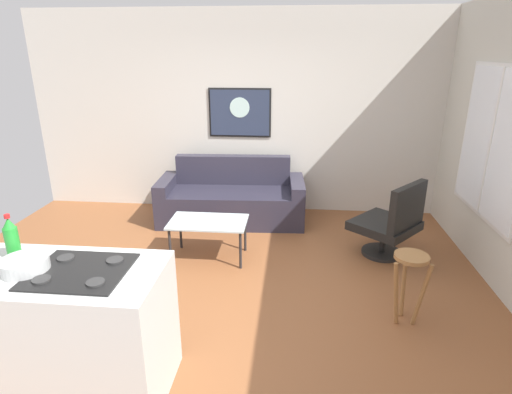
{
  "coord_description": "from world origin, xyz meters",
  "views": [
    {
      "loc": [
        0.59,
        -3.48,
        2.26
      ],
      "look_at": [
        0.18,
        0.9,
        0.7
      ],
      "focal_mm": 29.2,
      "sensor_mm": 36.0,
      "label": 1
    }
  ],
  "objects_px": {
    "armchair": "(392,223)",
    "wall_painting": "(240,113)",
    "soda_bottle_2": "(12,239)",
    "couch": "(232,200)",
    "mixing_bowl": "(25,265)",
    "coffee_table": "(208,225)",
    "bar_stool": "(410,272)"
  },
  "relations": [
    {
      "from": "soda_bottle_2",
      "to": "couch",
      "type": "bearing_deg",
      "value": 71.62
    },
    {
      "from": "bar_stool",
      "to": "wall_painting",
      "type": "bearing_deg",
      "value": 123.94
    },
    {
      "from": "couch",
      "to": "coffee_table",
      "type": "xyz_separation_m",
      "value": [
        -0.09,
        -1.15,
        0.12
      ]
    },
    {
      "from": "bar_stool",
      "to": "wall_painting",
      "type": "relative_size",
      "value": 0.73
    },
    {
      "from": "armchair",
      "to": "bar_stool",
      "type": "bearing_deg",
      "value": -95.18
    },
    {
      "from": "coffee_table",
      "to": "wall_painting",
      "type": "distance_m",
      "value": 1.93
    },
    {
      "from": "couch",
      "to": "mixing_bowl",
      "type": "distance_m",
      "value": 3.36
    },
    {
      "from": "armchair",
      "to": "mixing_bowl",
      "type": "height_order",
      "value": "mixing_bowl"
    },
    {
      "from": "couch",
      "to": "soda_bottle_2",
      "type": "bearing_deg",
      "value": -108.38
    },
    {
      "from": "armchair",
      "to": "wall_painting",
      "type": "height_order",
      "value": "wall_painting"
    },
    {
      "from": "mixing_bowl",
      "to": "wall_painting",
      "type": "relative_size",
      "value": 0.33
    },
    {
      "from": "coffee_table",
      "to": "mixing_bowl",
      "type": "distance_m",
      "value": 2.24
    },
    {
      "from": "soda_bottle_2",
      "to": "mixing_bowl",
      "type": "bearing_deg",
      "value": -41.77
    },
    {
      "from": "coffee_table",
      "to": "soda_bottle_2",
      "type": "relative_size",
      "value": 2.7
    },
    {
      "from": "coffee_table",
      "to": "wall_painting",
      "type": "bearing_deg",
      "value": 84.64
    },
    {
      "from": "bar_stool",
      "to": "wall_painting",
      "type": "height_order",
      "value": "wall_painting"
    },
    {
      "from": "armchair",
      "to": "wall_painting",
      "type": "xyz_separation_m",
      "value": [
        -1.9,
        1.42,
        1.0
      ]
    },
    {
      "from": "wall_painting",
      "to": "soda_bottle_2",
      "type": "bearing_deg",
      "value": -106.92
    },
    {
      "from": "couch",
      "to": "soda_bottle_2",
      "type": "relative_size",
      "value": 6.29
    },
    {
      "from": "coffee_table",
      "to": "soda_bottle_2",
      "type": "bearing_deg",
      "value": -116.01
    },
    {
      "from": "armchair",
      "to": "mixing_bowl",
      "type": "distance_m",
      "value": 3.62
    },
    {
      "from": "armchair",
      "to": "bar_stool",
      "type": "distance_m",
      "value": 1.24
    },
    {
      "from": "mixing_bowl",
      "to": "armchair",
      "type": "bearing_deg",
      "value": 38.93
    },
    {
      "from": "bar_stool",
      "to": "soda_bottle_2",
      "type": "bearing_deg",
      "value": -163.17
    },
    {
      "from": "armchair",
      "to": "wall_painting",
      "type": "distance_m",
      "value": 2.57
    },
    {
      "from": "couch",
      "to": "mixing_bowl",
      "type": "bearing_deg",
      "value": -104.55
    },
    {
      "from": "bar_stool",
      "to": "armchair",
      "type": "bearing_deg",
      "value": 84.82
    },
    {
      "from": "armchair",
      "to": "soda_bottle_2",
      "type": "relative_size",
      "value": 2.84
    },
    {
      "from": "soda_bottle_2",
      "to": "mixing_bowl",
      "type": "height_order",
      "value": "soda_bottle_2"
    },
    {
      "from": "couch",
      "to": "mixing_bowl",
      "type": "relative_size",
      "value": 6.95
    },
    {
      "from": "soda_bottle_2",
      "to": "mixing_bowl",
      "type": "relative_size",
      "value": 1.11
    },
    {
      "from": "armchair",
      "to": "soda_bottle_2",
      "type": "bearing_deg",
      "value": -144.79
    }
  ]
}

